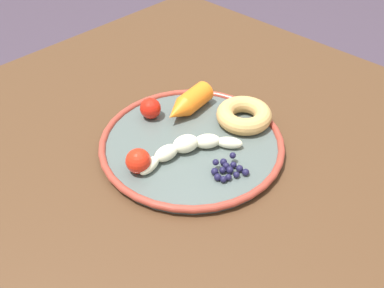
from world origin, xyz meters
TOP-DOWN VIEW (x-y plane):
  - dining_table at (0.00, 0.00)m, footprint 0.98×0.97m
  - plate at (-0.00, 0.00)m, footprint 0.31×0.31m
  - banana at (-0.02, 0.03)m, footprint 0.09×0.17m
  - carrot_orange at (0.06, -0.06)m, footprint 0.05×0.11m
  - donut at (-0.03, -0.10)m, footprint 0.13×0.13m
  - blueberry_pile at (-0.09, 0.01)m, footprint 0.05×0.06m
  - tomato_near at (0.10, 0.00)m, footprint 0.04×0.04m
  - tomato_mid at (0.01, 0.11)m, footprint 0.04×0.04m

SIDE VIEW (x-z plane):
  - dining_table at x=0.00m, z-range 0.27..0.97m
  - plate at x=0.00m, z-range 0.70..0.72m
  - blueberry_pile at x=-0.09m, z-range 0.71..0.73m
  - banana at x=-0.02m, z-range 0.71..0.74m
  - donut at x=-0.03m, z-range 0.71..0.74m
  - tomato_near at x=0.10m, z-range 0.71..0.75m
  - carrot_orange at x=0.06m, z-range 0.71..0.75m
  - tomato_mid at x=0.01m, z-range 0.71..0.75m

